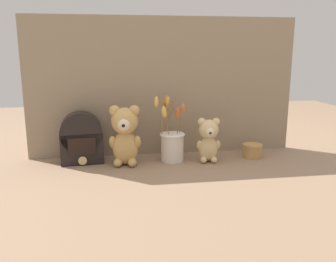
# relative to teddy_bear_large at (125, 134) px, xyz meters

# --- Properties ---
(ground_plane) EXTENTS (4.00, 4.00, 0.00)m
(ground_plane) POSITION_rel_teddy_bear_large_xyz_m (0.22, 0.00, -0.16)
(ground_plane) COLOR #8E7056
(backdrop_wall) EXTENTS (1.44, 0.02, 0.73)m
(backdrop_wall) POSITION_rel_teddy_bear_large_xyz_m (0.22, 0.17, 0.21)
(backdrop_wall) COLOR gray
(backdrop_wall) RESTS_ON ground
(teddy_bear_large) EXTENTS (0.16, 0.15, 0.30)m
(teddy_bear_large) POSITION_rel_teddy_bear_large_xyz_m (0.00, 0.00, 0.00)
(teddy_bear_large) COLOR tan
(teddy_bear_large) RESTS_ON ground
(teddy_bear_medium) EXTENTS (0.12, 0.11, 0.23)m
(teddy_bear_medium) POSITION_rel_teddy_bear_large_xyz_m (0.42, -0.01, -0.04)
(teddy_bear_medium) COLOR #DBBC84
(teddy_bear_medium) RESTS_ON ground
(flower_vase) EXTENTS (0.16, 0.16, 0.34)m
(flower_vase) POSITION_rel_teddy_bear_large_xyz_m (0.24, 0.03, -0.06)
(flower_vase) COLOR silver
(flower_vase) RESTS_ON ground
(vintage_radio) EXTENTS (0.22, 0.12, 0.26)m
(vintage_radio) POSITION_rel_teddy_bear_large_xyz_m (-0.21, 0.06, -0.03)
(vintage_radio) COLOR black
(vintage_radio) RESTS_ON ground
(decorative_tin_tall) EXTENTS (0.10, 0.10, 0.07)m
(decorative_tin_tall) POSITION_rel_teddy_bear_large_xyz_m (0.68, 0.02, -0.12)
(decorative_tin_tall) COLOR tan
(decorative_tin_tall) RESTS_ON ground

